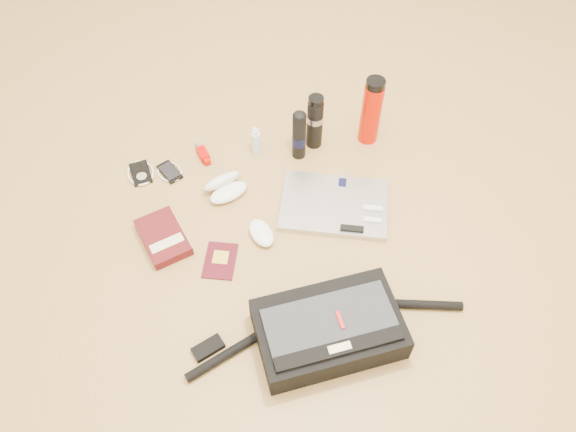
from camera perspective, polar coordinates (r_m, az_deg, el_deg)
The scene contains 14 objects.
ground at distance 1.85m, azimuth -0.11°, elevation -3.70°, with size 4.00×4.00×0.00m, color #AB8247.
messenger_bag at distance 1.66m, azimuth 4.07°, elevation -11.41°, with size 0.86×0.26×0.12m.
laptop at distance 1.95m, azimuth 4.75°, elevation 1.11°, with size 0.44×0.38×0.04m.
book at distance 1.90m, azimuth -12.52°, elevation -2.11°, with size 0.17×0.23×0.04m.
passport at distance 1.84m, azimuth -6.91°, elevation -4.51°, with size 0.14×0.17×0.01m.
mouse at distance 1.87m, azimuth -2.72°, elevation -1.73°, with size 0.09×0.13×0.04m.
sunglasses_case at distance 1.98m, azimuth -6.40°, elevation 2.95°, with size 0.17×0.16×0.08m.
ipod at distance 2.11m, azimuth -14.73°, elevation 4.24°, with size 0.10×0.11×0.01m.
phone at distance 2.09m, azimuth -11.94°, elevation 4.41°, with size 0.11×0.12×0.01m.
inhaler at distance 2.12m, azimuth -8.66°, elevation 6.32°, with size 0.04×0.11×0.03m.
spray_bottle at distance 2.08m, azimuth -3.25°, elevation 7.51°, with size 0.04×0.04×0.13m.
aerosol_can at distance 2.03m, azimuth 1.14°, elevation 8.24°, with size 0.06×0.06×0.21m.
thermos_black at distance 2.07m, azimuth 2.75°, elevation 9.56°, with size 0.07×0.07×0.23m.
thermos_red at distance 2.10m, azimuth 8.46°, elevation 10.49°, with size 0.09×0.09×0.28m.
Camera 1 is at (-0.28, -0.96, 1.55)m, focal length 35.00 mm.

